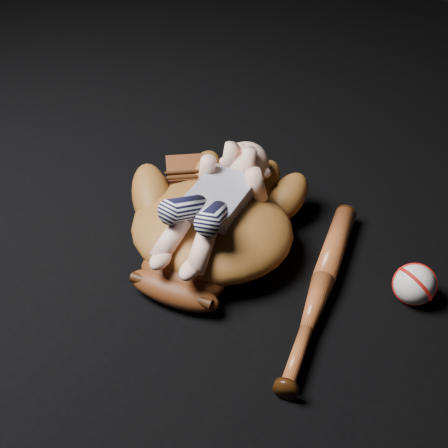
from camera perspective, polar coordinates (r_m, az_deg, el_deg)
The scene contains 4 objects.
baseball_glove at distance 1.19m, azimuth -1.25°, elevation 0.24°, with size 0.43×0.50×0.16m, color brown, non-canonical shape.
newborn_baby at distance 1.14m, azimuth -1.22°, elevation 2.29°, with size 0.18×0.40×0.16m, color #F5B89E, non-canonical shape.
baseball_bat at distance 1.13m, azimuth 9.73°, elevation -6.56°, with size 0.05×0.51×0.05m, color #9C451E, non-canonical shape.
baseball at distance 1.16m, azimuth 18.80°, elevation -5.81°, with size 0.08×0.08×0.08m, color silver.
Camera 1 is at (0.45, -0.65, 0.83)m, focal length 45.00 mm.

